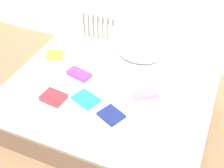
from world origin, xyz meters
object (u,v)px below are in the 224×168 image
object	(u,v)px
textbook_red	(54,97)
textbook_yellow	(55,55)
textbook_teal	(86,99)
radiator	(98,29)
textbook_pink	(145,94)
textbook_navy	(111,115)
pillow	(139,53)
textbook_white	(177,103)
textbook_purple	(79,74)
bed	(110,104)

from	to	relation	value
textbook_red	textbook_yellow	xyz separation A→B (m)	(-0.34, 0.59, 0.00)
textbook_teal	textbook_red	distance (m)	0.30
radiator	textbook_pink	distance (m)	1.60
textbook_navy	textbook_teal	bearing A→B (deg)	-172.87
pillow	textbook_navy	xyz separation A→B (m)	(0.06, -0.90, -0.06)
textbook_yellow	textbook_white	bearing A→B (deg)	-28.70
pillow	textbook_navy	size ratio (longest dim) A/B	2.31
textbook_yellow	textbook_purple	size ratio (longest dim) A/B	0.74
textbook_white	textbook_purple	world-z (taller)	textbook_purple
textbook_purple	textbook_red	bearing A→B (deg)	-85.50
pillow	textbook_pink	xyz separation A→B (m)	(0.25, -0.54, -0.05)
pillow	textbook_red	xyz separation A→B (m)	(-0.52, -0.91, -0.05)
radiator	textbook_teal	size ratio (longest dim) A/B	2.31
textbook_red	textbook_yellow	size ratio (longest dim) A/B	1.19
bed	textbook_yellow	distance (m)	0.82
textbook_teal	textbook_pink	bearing A→B (deg)	49.40
bed	textbook_navy	distance (m)	0.48
textbook_pink	textbook_yellow	distance (m)	1.13
textbook_red	pillow	bearing A→B (deg)	66.39
textbook_purple	textbook_navy	world-z (taller)	textbook_purple
bed	textbook_navy	bearing A→B (deg)	-65.43
textbook_purple	textbook_navy	xyz separation A→B (m)	(0.52, -0.39, -0.01)
textbook_red	textbook_navy	size ratio (longest dim) A/B	1.04
textbook_purple	textbook_navy	size ratio (longest dim) A/B	1.18
radiator	textbook_purple	distance (m)	1.24
textbook_teal	textbook_white	size ratio (longest dim) A/B	1.30
textbook_purple	radiator	bearing A→B (deg)	118.48
bed	textbook_teal	bearing A→B (deg)	-114.41
radiator	textbook_teal	distance (m)	1.59
textbook_white	textbook_purple	size ratio (longest dim) A/B	0.76
radiator	textbook_teal	xyz separation A→B (m)	(0.56, -1.48, 0.17)
bed	textbook_yellow	world-z (taller)	textbook_yellow
textbook_pink	textbook_navy	distance (m)	0.41
bed	textbook_red	world-z (taller)	textbook_red
textbook_yellow	textbook_white	size ratio (longest dim) A/B	0.98
textbook_teal	textbook_yellow	distance (m)	0.79
textbook_pink	textbook_teal	world-z (taller)	textbook_pink
bed	pillow	xyz separation A→B (m)	(0.11, 0.53, 0.33)
pillow	textbook_yellow	xyz separation A→B (m)	(-0.86, -0.33, -0.05)
pillow	textbook_yellow	size ratio (longest dim) A/B	2.64
textbook_purple	textbook_teal	bearing A→B (deg)	-39.85
textbook_white	bed	bearing A→B (deg)	169.09
bed	pillow	distance (m)	0.64
textbook_red	textbook_yellow	world-z (taller)	textbook_yellow
textbook_red	textbook_white	bearing A→B (deg)	25.68
bed	pillow	size ratio (longest dim) A/B	4.26
textbook_yellow	textbook_teal	bearing A→B (deg)	-58.21
textbook_teal	textbook_purple	world-z (taller)	textbook_purple
textbook_pink	textbook_navy	xyz separation A→B (m)	(-0.19, -0.37, -0.01)
textbook_teal	textbook_red	bearing A→B (deg)	-139.26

